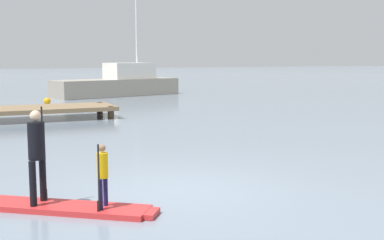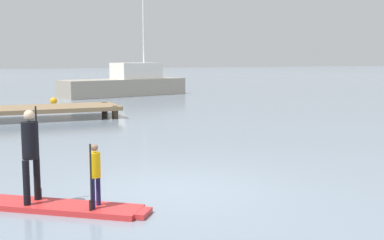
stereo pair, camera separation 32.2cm
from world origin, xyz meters
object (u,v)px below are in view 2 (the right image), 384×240
fishing_boat_white_large (127,84)px  mooring_buoy_near (54,101)px  paddleboard_near (50,206)px  paddler_adult (31,150)px  paddler_child_solo (95,172)px

fishing_boat_white_large → mooring_buoy_near: size_ratio=23.13×
paddleboard_near → mooring_buoy_near: 20.40m
fishing_boat_white_large → mooring_buoy_near: fishing_boat_white_large is taller
paddler_adult → fishing_boat_white_large: 26.37m
paddler_child_solo → fishing_boat_white_large: 26.77m
paddleboard_near → mooring_buoy_near: (2.60, 20.24, 0.15)m
paddler_adult → fishing_boat_white_large: bearing=71.1°
fishing_boat_white_large → mooring_buoy_near: 7.53m
paddleboard_near → fishing_boat_white_large: 26.49m
paddleboard_near → paddler_child_solo: 1.10m
paddleboard_near → fishing_boat_white_large: size_ratio=0.35×
paddleboard_near → mooring_buoy_near: size_ratio=8.04×
paddler_adult → fishing_boat_white_large: (8.53, 24.95, -0.19)m
paddleboard_near → fishing_boat_white_large: (8.27, 25.15, 0.80)m
mooring_buoy_near → paddleboard_near: bearing=-97.3°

